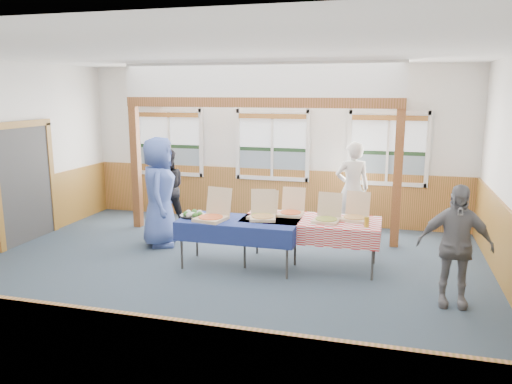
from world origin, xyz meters
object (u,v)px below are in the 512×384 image
Objects in this scene: woman_white at (352,189)px; man_blue at (159,192)px; table_right at (311,222)px; person_grey at (455,246)px; table_left at (239,223)px; woman_black at (167,188)px.

man_blue is at bearing 8.57° from woman_white.
table_right is 2.19m from person_grey.
table_left is 1.11m from table_right.
table_left is at bearing -132.33° from man_blue.
woman_white is 0.92× the size of man_blue.
man_blue reaches higher than woman_black.
table_left is 1.25× the size of person_grey.
person_grey reaches higher than woman_black.
person_grey is (1.97, -0.95, 0.08)m from table_right.
woman_black is 5.69m from person_grey.
table_right is at bearing 152.23° from person_grey.
table_right is 1.38× the size of woman_black.
table_right is at bearing 122.00° from woman_black.
table_right is 1.38× the size of person_grey.
table_left is 0.91× the size of table_right.
person_grey is at bearing 122.13° from woman_black.
man_blue is 4.91m from person_grey.
table_right is 1.22× the size of woman_white.
person_grey is at bearing 99.68° from woman_white.
woman_black reaches higher than table_left.
table_right is at bearing -117.10° from man_blue.
person_grey is (5.12, -2.49, 0.00)m from woman_black.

